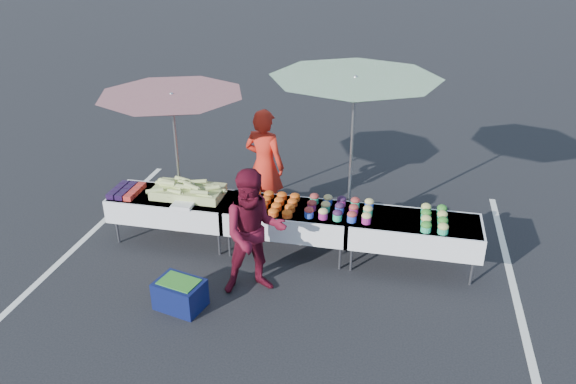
% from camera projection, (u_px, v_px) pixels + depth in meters
% --- Properties ---
extents(ground, '(80.00, 80.00, 0.00)m').
position_uv_depth(ground, '(288.00, 252.00, 8.46)').
color(ground, black).
extents(stripe_left, '(0.10, 5.00, 0.00)m').
position_uv_depth(stripe_left, '(95.00, 229.00, 9.08)').
color(stripe_left, silver).
rests_on(stripe_left, ground).
extents(stripe_right, '(0.10, 5.00, 0.00)m').
position_uv_depth(stripe_right, '(511.00, 278.00, 7.84)').
color(stripe_right, silver).
rests_on(stripe_right, ground).
extents(table_left, '(1.86, 0.81, 0.75)m').
position_uv_depth(table_left, '(173.00, 206.00, 8.55)').
color(table_left, white).
rests_on(table_left, ground).
extents(table_center, '(1.86, 0.81, 0.75)m').
position_uv_depth(table_center, '(288.00, 218.00, 8.21)').
color(table_center, white).
rests_on(table_center, ground).
extents(table_right, '(1.86, 0.81, 0.75)m').
position_uv_depth(table_right, '(413.00, 231.00, 7.86)').
color(table_right, white).
rests_on(table_right, ground).
extents(berry_punnets, '(0.40, 0.54, 0.08)m').
position_uv_depth(berry_punnets, '(127.00, 191.00, 8.55)').
color(berry_punnets, black).
rests_on(berry_punnets, table_left).
extents(corn_pile, '(1.16, 0.57, 0.26)m').
position_uv_depth(corn_pile, '(188.00, 191.00, 8.43)').
color(corn_pile, '#99BF62').
rests_on(corn_pile, table_left).
extents(plastic_bags, '(0.30, 0.25, 0.05)m').
position_uv_depth(plastic_bags, '(183.00, 205.00, 8.15)').
color(plastic_bags, white).
rests_on(plastic_bags, table_left).
extents(carrot_bowls, '(0.75, 0.69, 0.11)m').
position_uv_depth(carrot_bowls, '(271.00, 203.00, 8.15)').
color(carrot_bowls, '#CB4A16').
rests_on(carrot_bowls, table_center).
extents(potato_cups, '(0.94, 0.58, 0.16)m').
position_uv_depth(potato_cups, '(340.00, 208.00, 7.95)').
color(potato_cups, blue).
rests_on(potato_cups, table_right).
extents(bean_baskets, '(0.36, 0.68, 0.15)m').
position_uv_depth(bean_baskets, '(434.00, 218.00, 7.70)').
color(bean_baskets, '#2BAE76').
rests_on(bean_baskets, table_right).
extents(vendor, '(0.78, 0.62, 1.88)m').
position_uv_depth(vendor, '(265.00, 165.00, 9.04)').
color(vendor, red).
rests_on(vendor, ground).
extents(customer, '(1.04, 0.94, 1.74)m').
position_uv_depth(customer, '(254.00, 233.00, 7.23)').
color(customer, '#570D1E').
rests_on(customer, ground).
extents(umbrella_left, '(2.29, 2.29, 2.24)m').
position_uv_depth(umbrella_left, '(172.00, 106.00, 8.28)').
color(umbrella_left, black).
rests_on(umbrella_left, ground).
extents(umbrella_right, '(2.69, 2.69, 2.54)m').
position_uv_depth(umbrella_right, '(355.00, 91.00, 8.00)').
color(umbrella_right, black).
rests_on(umbrella_right, ground).
extents(storage_bin, '(0.68, 0.56, 0.39)m').
position_uv_depth(storage_bin, '(180.00, 294.00, 7.17)').
color(storage_bin, '#0D1442').
rests_on(storage_bin, ground).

